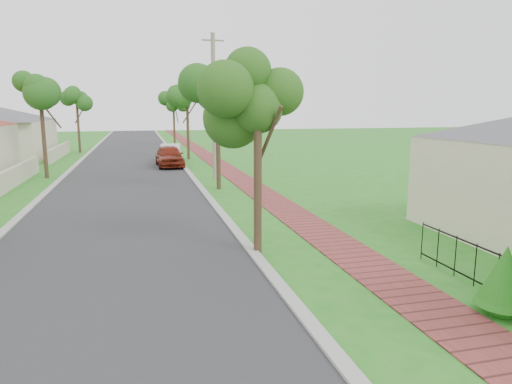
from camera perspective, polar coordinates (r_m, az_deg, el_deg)
name	(u,v)px	position (r m, az deg, el deg)	size (l,w,h in m)	color
ground	(298,363)	(7.70, 5.27, -20.52)	(160.00, 160.00, 0.00)	#26751C
road	(127,180)	(26.51, -15.80, 1.42)	(7.00, 120.00, 0.02)	#28282B
kerb_right	(193,178)	(26.66, -7.94, 1.77)	(0.30, 120.00, 0.10)	#9E9E99
kerb_left	(57,183)	(26.86, -23.60, 1.06)	(0.30, 120.00, 0.10)	#9E9E99
sidewalk	(236,176)	(27.07, -2.46, 1.99)	(1.50, 120.00, 0.03)	brown
street_trees	(128,100)	(33.06, -15.73, 11.02)	(10.70, 37.65, 5.89)	#382619
parked_car_red	(169,156)	(31.94, -10.77, 4.42)	(1.73, 4.30, 1.47)	maroon
parked_car_white	(170,153)	(34.74, -10.65, 4.79)	(1.41, 4.05, 1.34)	silver
near_tree	(258,102)	(12.19, 0.23, 11.18)	(2.02, 2.02, 5.18)	#382619
utility_pole	(214,107)	(25.85, -5.29, 10.57)	(1.20, 0.24, 7.99)	gray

